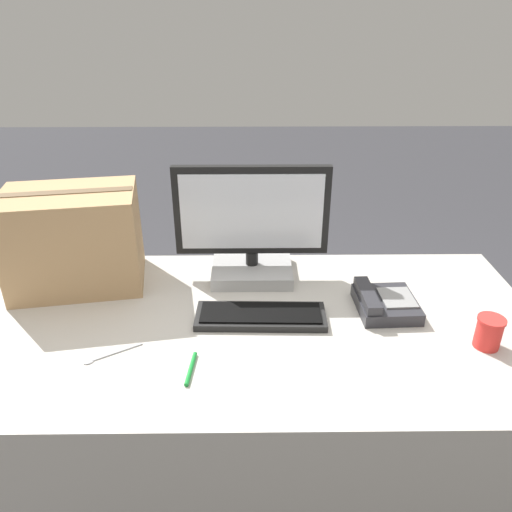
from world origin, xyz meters
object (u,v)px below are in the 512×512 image
desk_phone (384,303)px  cardboard_box (74,239)px  monitor (252,233)px  pen_marker (191,369)px  paper_cup_right (489,332)px  spoon (105,356)px  keyboard (261,316)px

desk_phone → cardboard_box: (-1.03, 0.19, 0.14)m
monitor → pen_marker: size_ratio=4.07×
desk_phone → paper_cup_right: (0.25, -0.19, 0.02)m
monitor → desk_phone: size_ratio=2.53×
paper_cup_right → spoon: 1.09m
spoon → pen_marker: 0.25m
paper_cup_right → cardboard_box: size_ratio=0.20×
monitor → keyboard: (0.03, -0.28, -0.15)m
keyboard → spoon: size_ratio=2.67×
keyboard → spoon: 0.47m
paper_cup_right → cardboard_box: bearing=163.5°
monitor → pen_marker: (-0.17, -0.52, -0.16)m
keyboard → spoon: (-0.44, -0.18, -0.01)m
keyboard → desk_phone: size_ratio=1.95×
paper_cup_right → pen_marker: bearing=-173.4°
keyboard → spoon: bearing=-156.4°
pen_marker → spoon: bearing=80.7°
monitor → cardboard_box: monitor is taller
monitor → paper_cup_right: monitor is taller
desk_phone → pen_marker: 0.66m
spoon → cardboard_box: (-0.19, 0.42, 0.17)m
cardboard_box → pen_marker: size_ratio=3.62×
pen_marker → paper_cup_right: bearing=-78.7°
keyboard → cardboard_box: 0.69m
monitor → spoon: (-0.41, -0.46, -0.17)m
paper_cup_right → cardboard_box: 1.34m
keyboard → paper_cup_right: (0.65, -0.14, 0.03)m
desk_phone → monitor: bearing=148.7°
desk_phone → pen_marker: desk_phone is taller
monitor → pen_marker: 0.57m
desk_phone → pen_marker: size_ratio=1.61×
keyboard → desk_phone: desk_phone is taller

